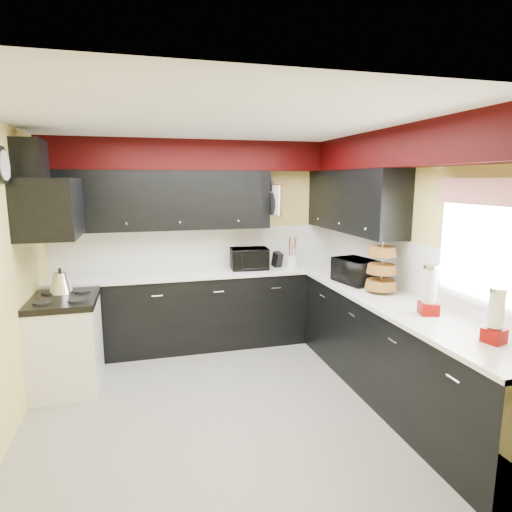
{
  "coord_description": "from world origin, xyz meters",
  "views": [
    {
      "loc": [
        -0.73,
        -3.59,
        2.03
      ],
      "look_at": [
        0.45,
        0.81,
        1.23
      ],
      "focal_mm": 30.0,
      "sensor_mm": 36.0,
      "label": 1
    }
  ],
  "objects_px": {
    "utensil_crock": "(292,261)",
    "knife_block": "(277,260)",
    "microwave": "(356,271)",
    "kettle": "(61,283)",
    "toaster_oven": "(250,259)"
  },
  "relations": [
    {
      "from": "toaster_oven",
      "to": "kettle",
      "type": "relative_size",
      "value": 2.0
    },
    {
      "from": "microwave",
      "to": "toaster_oven",
      "type": "bearing_deg",
      "value": 30.93
    },
    {
      "from": "knife_block",
      "to": "kettle",
      "type": "bearing_deg",
      "value": 176.93
    },
    {
      "from": "microwave",
      "to": "kettle",
      "type": "distance_m",
      "value": 3.05
    },
    {
      "from": "utensil_crock",
      "to": "kettle",
      "type": "height_order",
      "value": "kettle"
    },
    {
      "from": "microwave",
      "to": "knife_block",
      "type": "relative_size",
      "value": 2.48
    },
    {
      "from": "utensil_crock",
      "to": "knife_block",
      "type": "distance_m",
      "value": 0.19
    },
    {
      "from": "knife_block",
      "to": "microwave",
      "type": "bearing_deg",
      "value": -78.14
    },
    {
      "from": "microwave",
      "to": "utensil_crock",
      "type": "height_order",
      "value": "microwave"
    },
    {
      "from": "utensil_crock",
      "to": "knife_block",
      "type": "xyz_separation_m",
      "value": [
        -0.18,
        0.07,
        0.02
      ]
    },
    {
      "from": "microwave",
      "to": "utensil_crock",
      "type": "xyz_separation_m",
      "value": [
        -0.37,
        0.97,
        -0.05
      ]
    },
    {
      "from": "utensil_crock",
      "to": "knife_block",
      "type": "bearing_deg",
      "value": 160.04
    },
    {
      "from": "knife_block",
      "to": "kettle",
      "type": "height_order",
      "value": "knife_block"
    },
    {
      "from": "microwave",
      "to": "utensil_crock",
      "type": "relative_size",
      "value": 3.04
    },
    {
      "from": "utensil_crock",
      "to": "toaster_oven",
      "type": "bearing_deg",
      "value": 176.18
    }
  ]
}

